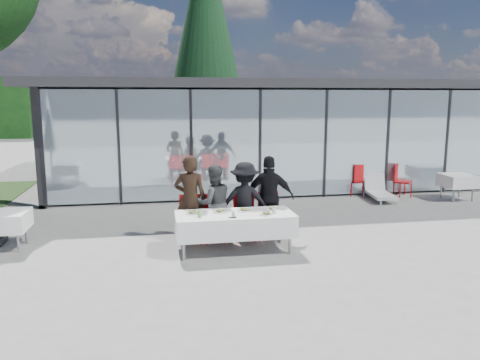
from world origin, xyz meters
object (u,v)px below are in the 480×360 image
(juice_bottle, at_px, (199,214))
(spare_table_right, at_px, (457,181))
(dining_table, at_px, (235,224))
(plate_a, at_px, (192,212))
(spare_table_left, at_px, (5,221))
(spare_chair_a, at_px, (400,179))
(diner_chair_c, at_px, (245,214))
(spare_chair_b, at_px, (357,179))
(diner_a, at_px, (190,199))
(diner_chair_a, at_px, (190,216))
(diner_chair_d, at_px, (269,213))
(diner_d, at_px, (270,197))
(plate_c, at_px, (244,210))
(plate_d, at_px, (273,209))
(diner_c, at_px, (245,201))
(diner_b, at_px, (214,203))
(lounger, at_px, (379,191))
(conifer_tree, at_px, (206,29))
(plate_b, at_px, (220,211))
(folded_eyeglasses, at_px, (233,218))

(juice_bottle, distance_m, spare_table_right, 8.62)
(dining_table, distance_m, plate_a, 0.84)
(spare_table_left, xyz_separation_m, spare_chair_a, (10.14, 3.24, -0.02))
(dining_table, height_order, spare_table_right, dining_table)
(spare_chair_a, bearing_deg, dining_table, -144.05)
(diner_chair_c, height_order, spare_chair_b, same)
(diner_a, xyz_separation_m, diner_chair_a, (0.00, 0.02, -0.36))
(spare_chair_b, bearing_deg, juice_bottle, -138.50)
(diner_a, height_order, diner_chair_d, diner_a)
(diner_d, relative_size, juice_bottle, 13.11)
(diner_chair_a, bearing_deg, diner_d, -0.64)
(plate_c, bearing_deg, plate_d, -0.08)
(diner_a, height_order, spare_table_right, diner_a)
(diner_c, bearing_deg, spare_chair_b, -123.72)
(dining_table, relative_size, diner_b, 1.42)
(plate_a, bearing_deg, diner_c, 28.63)
(dining_table, relative_size, diner_chair_a, 2.32)
(spare_table_right, relative_size, lounger, 0.61)
(diner_chair_d, distance_m, conifer_tree, 13.67)
(diner_a, bearing_deg, diner_chair_d, -166.43)
(lounger, relative_size, conifer_tree, 0.13)
(plate_c, distance_m, lounger, 6.00)
(plate_a, height_order, plate_b, same)
(diner_chair_c, xyz_separation_m, plate_d, (0.45, -0.61, 0.24))
(diner_chair_d, xyz_separation_m, juice_bottle, (-1.56, -0.94, 0.28))
(plate_b, bearing_deg, diner_chair_a, 129.96)
(diner_d, height_order, plate_d, diner_d)
(diner_b, distance_m, spare_table_right, 7.92)
(spare_table_left, bearing_deg, spare_chair_b, 21.29)
(plate_a, xyz_separation_m, conifer_tree, (1.72, 13.18, 5.21))
(spare_chair_b, bearing_deg, folded_eyeglasses, -134.03)
(diner_chair_a, height_order, plate_b, diner_chair_a)
(diner_a, height_order, plate_c, diner_a)
(plate_c, distance_m, spare_table_right, 7.66)
(diner_chair_d, distance_m, plate_a, 1.80)
(spare_table_right, distance_m, spare_chair_b, 2.83)
(spare_table_left, xyz_separation_m, spare_table_right, (11.53, 2.50, 0.00))
(juice_bottle, xyz_separation_m, spare_chair_a, (6.44, 4.35, -0.28))
(juice_bottle, xyz_separation_m, spare_chair_b, (5.16, 4.57, -0.28))
(plate_b, bearing_deg, diner_a, 130.81)
(plate_c, distance_m, plate_d, 0.57)
(plate_c, height_order, spare_chair_b, spare_chair_b)
(spare_table_left, bearing_deg, plate_b, -10.94)
(dining_table, height_order, diner_b, diner_b)
(juice_bottle, bearing_deg, plate_b, 36.01)
(dining_table, relative_size, spare_table_left, 2.63)
(spare_chair_b, bearing_deg, diner_c, -138.56)
(diner_c, relative_size, spare_chair_a, 1.68)
(diner_chair_d, bearing_deg, diner_chair_a, 180.00)
(plate_c, bearing_deg, spare_chair_b, 44.86)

